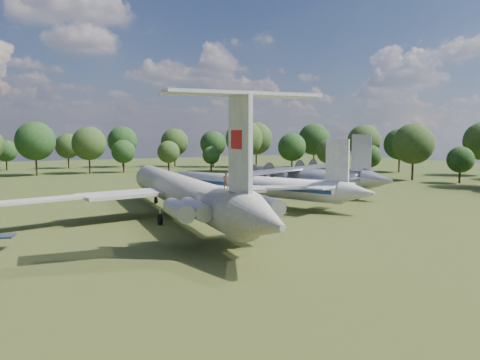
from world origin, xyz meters
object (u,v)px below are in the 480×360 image
il62_airliner (182,198)px  tu104_jet (251,189)px  an12_transport (300,181)px  person_on_il62 (226,181)px

il62_airliner → tu104_jet: bearing=35.7°
an12_transport → person_on_il62: person_on_il62 is taller
tu104_jet → an12_transport: 14.68m
il62_airliner → person_on_il62: 16.65m
person_on_il62 → an12_transport: bearing=-129.8°
il62_airliner → tu104_jet: (15.41, 9.00, -0.68)m
il62_airliner → person_on_il62: (-1.53, -16.15, 3.74)m
an12_transport → il62_airliner: bearing=-176.6°
tu104_jet → an12_transport: (13.56, 5.60, 0.20)m
person_on_il62 → il62_airliner: bearing=-90.4°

